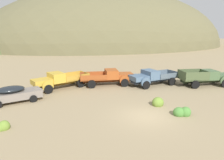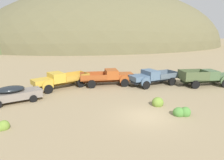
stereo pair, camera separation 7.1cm
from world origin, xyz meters
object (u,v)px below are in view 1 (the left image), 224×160
(truck_oxide_orange, at_px, (111,77))
(truck_weathered_green, at_px, (208,77))
(car_primer_gray, at_px, (16,94))
(truck_chalk_blue, at_px, (151,77))
(truck_faded_yellow, at_px, (57,80))

(truck_oxide_orange, bearing_deg, truck_weathered_green, -11.66)
(truck_oxide_orange, distance_m, truck_weathered_green, 11.78)
(truck_oxide_orange, bearing_deg, car_primer_gray, -154.74)
(car_primer_gray, relative_size, truck_chalk_blue, 0.81)
(car_primer_gray, height_order, truck_chalk_blue, truck_chalk_blue)
(truck_oxide_orange, xyz_separation_m, truck_chalk_blue, (4.43, -2.05, 0.01))
(truck_faded_yellow, bearing_deg, truck_weathered_green, 145.61)
(truck_faded_yellow, bearing_deg, car_primer_gray, 19.51)
(truck_chalk_blue, height_order, truck_weathered_green, truck_weathered_green)
(truck_faded_yellow, relative_size, truck_weathered_green, 1.05)
(car_primer_gray, height_order, truck_oxide_orange, truck_oxide_orange)
(car_primer_gray, bearing_deg, truck_faded_yellow, 26.30)
(truck_faded_yellow, distance_m, truck_weathered_green, 17.93)
(truck_oxide_orange, bearing_deg, truck_faded_yellow, -173.38)
(car_primer_gray, distance_m, truck_oxide_orange, 10.73)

